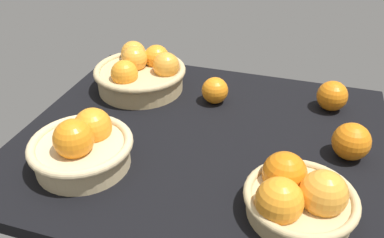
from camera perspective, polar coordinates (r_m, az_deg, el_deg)
market_tray at (r=94.67cm, az=1.40°, el=-3.33°), size 84.00×72.00×3.00cm
basket_near_right at (r=75.16cm, az=14.76°, el=-10.54°), size 20.51×20.51×10.38cm
basket_near_left at (r=86.26cm, az=-15.27°, el=-3.77°), size 21.56×21.56×12.24cm
basket_far_left at (r=112.97cm, az=-7.22°, el=6.58°), size 25.26×25.26×11.67cm
loose_orange_front_gap at (r=105.81cm, az=3.27°, el=4.07°), size 6.97×6.97×6.97cm
loose_orange_back_gap at (r=91.99cm, az=21.65°, el=-2.98°), size 8.11×8.11×8.11cm
loose_orange_side_gap at (r=108.38cm, az=19.25°, el=3.11°), size 7.73×7.73×7.73cm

